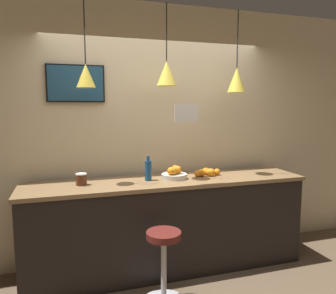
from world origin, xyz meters
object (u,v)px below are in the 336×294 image
(mounted_tv, at_px, (76,83))
(bar_stool, at_px, (164,261))
(juice_bottle, at_px, (148,170))
(fruit_bowl, at_px, (174,174))
(spread_jar, at_px, (81,179))

(mounted_tv, bearing_deg, bar_stool, -55.83)
(juice_bottle, bearing_deg, fruit_bowl, -0.72)
(juice_bottle, relative_size, spread_jar, 2.20)
(bar_stool, relative_size, spread_jar, 5.74)
(fruit_bowl, xyz_separation_m, mounted_tv, (-0.98, 0.34, 0.96))
(fruit_bowl, height_order, juice_bottle, juice_bottle)
(bar_stool, height_order, juice_bottle, juice_bottle)
(fruit_bowl, height_order, spread_jar, fruit_bowl)
(bar_stool, relative_size, mounted_tv, 1.14)
(bar_stool, relative_size, juice_bottle, 2.62)
(bar_stool, bearing_deg, juice_bottle, 87.84)
(fruit_bowl, bearing_deg, spread_jar, 179.79)
(bar_stool, height_order, spread_jar, spread_jar)
(bar_stool, xyz_separation_m, spread_jar, (-0.66, 0.64, 0.64))
(spread_jar, bearing_deg, bar_stool, -44.44)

